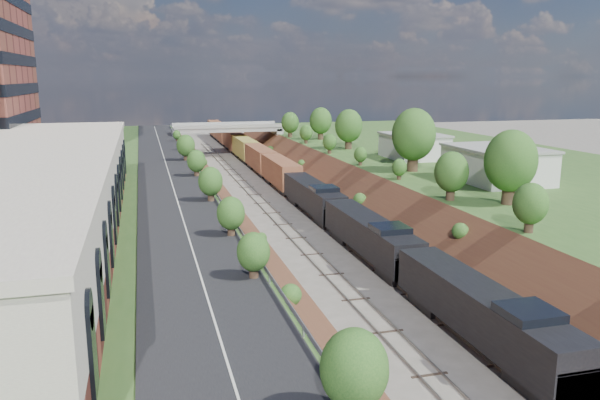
# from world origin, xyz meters

# --- Properties ---
(platform_left) EXTENTS (44.00, 180.00, 5.00)m
(platform_left) POSITION_xyz_m (-33.00, 60.00, 2.50)
(platform_left) COLOR #365B25
(platform_left) RESTS_ON ground
(platform_right) EXTENTS (44.00, 180.00, 5.00)m
(platform_right) POSITION_xyz_m (33.00, 60.00, 2.50)
(platform_right) COLOR #365B25
(platform_right) RESTS_ON ground
(embankment_left) EXTENTS (10.00, 180.00, 10.00)m
(embankment_left) POSITION_xyz_m (-11.00, 60.00, 0.00)
(embankment_left) COLOR brown
(embankment_left) RESTS_ON ground
(embankment_right) EXTENTS (10.00, 180.00, 10.00)m
(embankment_right) POSITION_xyz_m (11.00, 60.00, 0.00)
(embankment_right) COLOR brown
(embankment_right) RESTS_ON ground
(rail_left_track) EXTENTS (1.58, 180.00, 0.18)m
(rail_left_track) POSITION_xyz_m (-2.60, 60.00, 0.09)
(rail_left_track) COLOR gray
(rail_left_track) RESTS_ON ground
(rail_right_track) EXTENTS (1.58, 180.00, 0.18)m
(rail_right_track) POSITION_xyz_m (2.60, 60.00, 0.09)
(rail_right_track) COLOR gray
(rail_right_track) RESTS_ON ground
(road) EXTENTS (8.00, 180.00, 0.10)m
(road) POSITION_xyz_m (-15.50, 60.00, 5.05)
(road) COLOR black
(road) RESTS_ON platform_left
(guardrail) EXTENTS (0.10, 171.00, 0.70)m
(guardrail) POSITION_xyz_m (-11.40, 59.80, 5.55)
(guardrail) COLOR #99999E
(guardrail) RESTS_ON platform_left
(commercial_building) EXTENTS (14.30, 62.30, 7.00)m
(commercial_building) POSITION_xyz_m (-28.00, 38.00, 8.51)
(commercial_building) COLOR brown
(commercial_building) RESTS_ON platform_left
(overpass) EXTENTS (24.50, 8.30, 7.40)m
(overpass) POSITION_xyz_m (0.00, 122.00, 4.92)
(overpass) COLOR gray
(overpass) RESTS_ON ground
(white_building_near) EXTENTS (9.00, 12.00, 4.00)m
(white_building_near) POSITION_xyz_m (23.50, 52.00, 7.00)
(white_building_near) COLOR silver
(white_building_near) RESTS_ON platform_right
(white_building_far) EXTENTS (8.00, 10.00, 3.60)m
(white_building_far) POSITION_xyz_m (23.00, 74.00, 6.80)
(white_building_far) COLOR silver
(white_building_far) RESTS_ON platform_right
(tree_right_large) EXTENTS (5.25, 5.25, 7.61)m
(tree_right_large) POSITION_xyz_m (17.00, 40.00, 9.38)
(tree_right_large) COLOR #473323
(tree_right_large) RESTS_ON platform_right
(tree_left_crest) EXTENTS (2.45, 2.45, 3.55)m
(tree_left_crest) POSITION_xyz_m (-11.80, 20.00, 7.04)
(tree_left_crest) COLOR #473323
(tree_left_crest) RESTS_ON platform_left
(freight_train) EXTENTS (3.16, 160.72, 4.69)m
(freight_train) POSITION_xyz_m (2.60, 95.28, 2.68)
(freight_train) COLOR black
(freight_train) RESTS_ON ground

